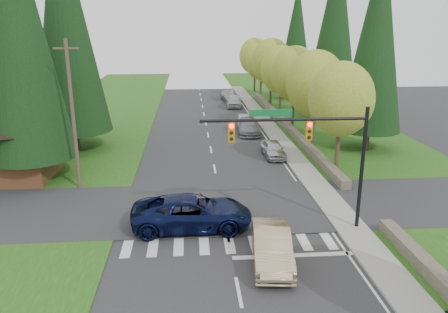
{
  "coord_description": "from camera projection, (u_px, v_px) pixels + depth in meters",
  "views": [
    {
      "loc": [
        -1.93,
        -16.85,
        10.8
      ],
      "look_at": [
        0.24,
        9.54,
        2.8
      ],
      "focal_mm": 35.0,
      "sensor_mm": 36.0,
      "label": 1
    }
  ],
  "objects": [
    {
      "name": "curb_east",
      "position": [
        275.0,
        145.0,
        40.8
      ],
      "size": [
        0.2,
        80.0,
        0.13
      ],
      "primitive_type": "cube",
      "color": "gray",
      "rests_on": "ground"
    },
    {
      "name": "decid_tree_0",
      "position": [
        341.0,
        99.0,
        31.81
      ],
      "size": [
        4.8,
        4.8,
        8.37
      ],
      "color": "#38281C",
      "rests_on": "ground"
    },
    {
      "name": "brown_building",
      "position": [
        8.0,
        135.0,
        31.58
      ],
      "size": [
        8.4,
        8.4,
        5.4
      ],
      "color": "#4C2D19",
      "rests_on": "ground"
    },
    {
      "name": "grass_west",
      "position": [
        60.0,
        156.0,
        37.4
      ],
      "size": [
        14.0,
        110.0,
        0.06
      ],
      "primitive_type": "cube",
      "color": "#1F4D14",
      "rests_on": "ground"
    },
    {
      "name": "parked_car_c",
      "position": [
        246.0,
        122.0,
        47.14
      ],
      "size": [
        2.13,
        4.65,
        1.48
      ],
      "primitive_type": "imported",
      "rotation": [
        0.0,
        0.0,
        -0.13
      ],
      "color": "#B7B6BB",
      "rests_on": "ground"
    },
    {
      "name": "stone_wall_north",
      "position": [
        284.0,
        123.0,
        48.55
      ],
      "size": [
        0.7,
        40.0,
        0.7
      ],
      "primitive_type": "cube",
      "color": "#4C4438",
      "rests_on": "ground"
    },
    {
      "name": "decid_tree_1",
      "position": [
        316.0,
        84.0,
        38.44
      ],
      "size": [
        5.2,
        5.2,
        8.8
      ],
      "color": "#38281C",
      "rests_on": "ground"
    },
    {
      "name": "parked_car_b",
      "position": [
        248.0,
        126.0,
        45.06
      ],
      "size": [
        2.46,
        5.51,
        1.57
      ],
      "primitive_type": "imported",
      "rotation": [
        0.0,
        0.0,
        -0.05
      ],
      "color": "gray",
      "rests_on": "ground"
    },
    {
      "name": "parked_car_e",
      "position": [
        230.0,
        96.0,
        64.4
      ],
      "size": [
        2.68,
        5.37,
        1.5
      ],
      "primitive_type": "imported",
      "rotation": [
        0.0,
        0.0,
        0.12
      ],
      "color": "#9C9BA0",
      "rests_on": "ground"
    },
    {
      "name": "parked_car_d",
      "position": [
        234.0,
        101.0,
        59.74
      ],
      "size": [
        2.39,
        4.93,
        1.62
      ],
      "primitive_type": "imported",
      "rotation": [
        0.0,
        0.0,
        -0.1
      ],
      "color": "silver",
      "rests_on": "ground"
    },
    {
      "name": "conifer_e_b",
      "position": [
        335.0,
        25.0,
        49.84
      ],
      "size": [
        6.12,
        6.12,
        19.8
      ],
      "color": "#38281C",
      "rests_on": "ground"
    },
    {
      "name": "conifer_e_c",
      "position": [
        296.0,
        36.0,
        63.56
      ],
      "size": [
        5.1,
        5.1,
        16.8
      ],
      "color": "#38281C",
      "rests_on": "ground"
    },
    {
      "name": "sidewalk_east",
      "position": [
        284.0,
        144.0,
        40.86
      ],
      "size": [
        1.8,
        80.0,
        0.13
      ],
      "primitive_type": "cube",
      "color": "gray",
      "rests_on": "ground"
    },
    {
      "name": "decid_tree_3",
      "position": [
        281.0,
        70.0,
        51.83
      ],
      "size": [
        5.0,
        5.0,
        8.55
      ],
      "color": "#38281C",
      "rests_on": "ground"
    },
    {
      "name": "ground",
      "position": [
        236.0,
        279.0,
        19.35
      ],
      "size": [
        120.0,
        120.0,
        0.0
      ],
      "primitive_type": "plane",
      "color": "#28282B",
      "rests_on": "ground"
    },
    {
      "name": "utility_pole",
      "position": [
        73.0,
        115.0,
        28.57
      ],
      "size": [
        1.6,
        0.24,
        10.0
      ],
      "color": "#473828",
      "rests_on": "ground"
    },
    {
      "name": "decid_tree_4",
      "position": [
        271.0,
        62.0,
        58.4
      ],
      "size": [
        5.4,
        5.4,
        9.18
      ],
      "color": "#38281C",
      "rests_on": "ground"
    },
    {
      "name": "conifer_w_e",
      "position": [
        61.0,
        30.0,
        41.99
      ],
      "size": [
        5.78,
        5.78,
        18.8
      ],
      "color": "#38281C",
      "rests_on": "ground"
    },
    {
      "name": "conifer_w_a",
      "position": [
        17.0,
        25.0,
        28.57
      ],
      "size": [
        6.12,
        6.12,
        19.8
      ],
      "color": "#38281C",
      "rests_on": "ground"
    },
    {
      "name": "cross_street",
      "position": [
        222.0,
        207.0,
        26.99
      ],
      "size": [
        120.0,
        8.0,
        0.1
      ],
      "primitive_type": "cube",
      "color": "#28282B",
      "rests_on": "ground"
    },
    {
      "name": "conifer_e_a",
      "position": [
        377.0,
        37.0,
        36.7
      ],
      "size": [
        5.44,
        5.44,
        17.8
      ],
      "color": "#38281C",
      "rests_on": "ground"
    },
    {
      "name": "suv_navy",
      "position": [
        192.0,
        212.0,
        23.99
      ],
      "size": [
        6.62,
        3.08,
        1.84
      ],
      "primitive_type": "imported",
      "rotation": [
        0.0,
        0.0,
        1.58
      ],
      "color": "#0A1135",
      "rests_on": "ground"
    },
    {
      "name": "conifer_w_c",
      "position": [
        65.0,
        19.0,
        36.13
      ],
      "size": [
        6.46,
        6.46,
        20.8
      ],
      "color": "#38281C",
      "rests_on": "ground"
    },
    {
      "name": "decid_tree_5",
      "position": [
        261.0,
        62.0,
        65.21
      ],
      "size": [
        4.8,
        4.8,
        8.3
      ],
      "color": "#38281C",
      "rests_on": "ground"
    },
    {
      "name": "grass_east",
      "position": [
        355.0,
        149.0,
        39.44
      ],
      "size": [
        14.0,
        110.0,
        0.06
      ],
      "primitive_type": "cube",
      "color": "#1F4D14",
      "rests_on": "ground"
    },
    {
      "name": "traffic_signal",
      "position": [
        311.0,
        142.0,
        22.55
      ],
      "size": [
        8.7,
        0.37,
        6.8
      ],
      "color": "black",
      "rests_on": "ground"
    },
    {
      "name": "decid_tree_6",
      "position": [
        255.0,
        56.0,
        71.8
      ],
      "size": [
        5.2,
        5.2,
        8.86
      ],
      "color": "#38281C",
      "rests_on": "ground"
    },
    {
      "name": "parked_car_a",
      "position": [
        273.0,
        149.0,
        37.05
      ],
      "size": [
        1.8,
        4.12,
        1.38
      ],
      "primitive_type": "imported",
      "rotation": [
        0.0,
        0.0,
        0.04
      ],
      "color": "silver",
      "rests_on": "ground"
    },
    {
      "name": "sedan_champagne",
      "position": [
        272.0,
        246.0,
        20.51
      ],
      "size": [
        2.24,
        5.14,
        1.64
      ],
      "primitive_type": "imported",
      "rotation": [
        0.0,
        0.0,
        -0.1
      ],
      "color": "tan",
      "rests_on": "ground"
    },
    {
      "name": "decid_tree_2",
      "position": [
        295.0,
        74.0,
        45.06
      ],
      "size": [
        5.0,
        5.0,
        8.82
      ],
      "color": "#38281C",
      "rests_on": "ground"
    }
  ]
}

